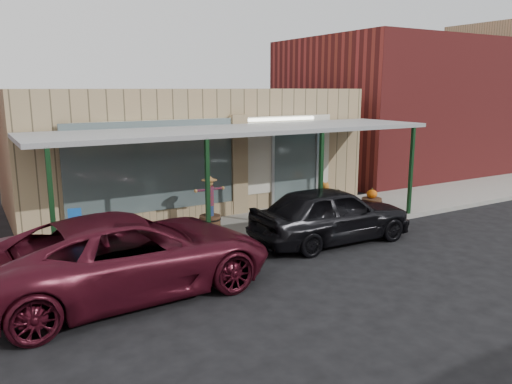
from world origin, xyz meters
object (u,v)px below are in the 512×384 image
handicap_sign (76,230)px  car_maroon (130,254)px  barrel_scarecrow (210,211)px  parked_sedan (331,214)px  barrel_pumpkin (372,203)px

handicap_sign → car_maroon: bearing=-53.6°
barrel_scarecrow → parked_sedan: 3.53m
handicap_sign → parked_sedan: (6.62, -1.00, -0.27)m
barrel_pumpkin → car_maroon: car_maroon is taller
barrel_scarecrow → car_maroon: (-3.28, -3.06, 0.15)m
barrel_pumpkin → barrel_scarecrow: bearing=172.0°
handicap_sign → barrel_pumpkin: bearing=16.0°
barrel_scarecrow → barrel_pumpkin: 5.69m
barrel_scarecrow → handicap_sign: barrel_scarecrow is taller
handicap_sign → barrel_scarecrow: bearing=31.6°
barrel_scarecrow → parked_sedan: bearing=-19.0°
barrel_pumpkin → parked_sedan: 3.46m
barrel_pumpkin → parked_sedan: (-3.04, -1.61, 0.37)m
barrel_pumpkin → handicap_sign: (-9.66, -0.61, 0.63)m
barrel_scarecrow → parked_sedan: (2.59, -2.40, 0.11)m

